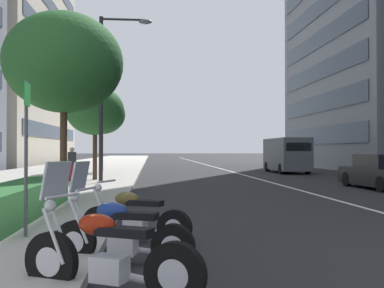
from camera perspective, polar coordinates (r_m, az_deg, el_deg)
The scene contains 14 objects.
sidewalk_right_plaza at distance 35.63m, azimuth -14.41°, elevation -3.22°, with size 160.00×9.89×0.15m, color #B2ADA3.
lane_centre_stripe at distance 40.61m, azimuth 3.27°, elevation -3.03°, with size 110.00×0.16×0.01m, color silver.
motorcycle_far_end_row at distance 5.20m, azimuth -10.77°, elevation -13.86°, with size 1.11×2.07×1.50m.
motorcycle_nearest_camera at distance 6.55m, azimuth -9.08°, elevation -11.28°, with size 0.84×2.01×1.47m.
motorcycle_by_sign_pole at distance 8.06m, azimuth -7.32°, elevation -9.46°, with size 1.00×1.95×1.08m.
car_approaching_light at distance 20.34m, azimuth 22.91°, elevation -3.41°, with size 4.52×1.85×1.44m.
delivery_van_ahead at distance 32.59m, azimuth 11.88°, elevation -1.29°, with size 5.71×2.13×2.44m.
parking_sign_by_curb at distance 8.18m, azimuth -20.28°, elevation 0.16°, with size 0.32×0.06×2.68m.
street_lamp_with_banners at distance 20.84m, azimuth -10.49°, elevation 7.70°, with size 1.26×2.38×7.51m.
clipped_hedge_bed at distance 10.91m, azimuth -21.13°, elevation -6.62°, with size 5.95×1.10×0.71m, color #28602D.
street_tree_far_plaza at distance 14.77m, azimuth -15.95°, elevation 9.85°, with size 3.67×3.67×5.76m.
street_tree_by_lamp_post at distance 22.90m, azimuth -12.20°, elevation 4.15°, with size 2.88×2.88×4.66m.
street_tree_near_plaza_corner at distance 31.10m, azimuth -11.40°, elevation 3.70°, with size 3.19×3.19×5.25m.
pedestrian_on_plaza at distance 22.00m, azimuth -14.98°, elevation -2.48°, with size 0.45×0.35×1.60m.
Camera 1 is at (-5.14, 5.96, 1.63)m, focal length 42.04 mm.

